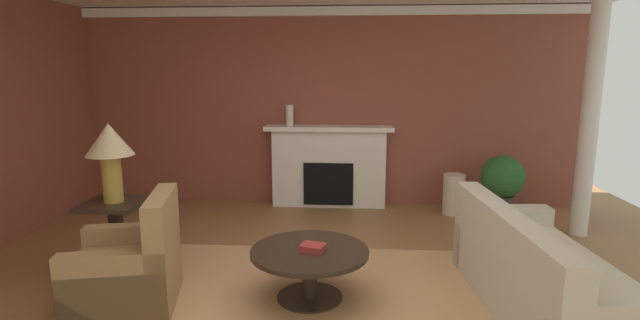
% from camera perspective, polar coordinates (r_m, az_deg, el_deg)
% --- Properties ---
extents(ground_plane, '(8.98, 8.98, 0.00)m').
position_cam_1_polar(ground_plane, '(4.41, -1.67, -15.41)').
color(ground_plane, olive).
extents(wall_fireplace, '(7.51, 0.12, 2.80)m').
position_cam_1_polar(wall_fireplace, '(6.94, 0.69, 6.27)').
color(wall_fireplace, brown).
rests_on(wall_fireplace, ground_plane).
extents(crown_moulding, '(7.51, 0.08, 0.12)m').
position_cam_1_polar(crown_moulding, '(6.89, 0.68, 17.25)').
color(crown_moulding, white).
extents(area_rug, '(3.15, 2.37, 0.01)m').
position_cam_1_polar(area_rug, '(4.29, -1.22, -16.11)').
color(area_rug, tan).
rests_on(area_rug, ground_plane).
extents(fireplace, '(1.80, 0.35, 1.16)m').
position_cam_1_polar(fireplace, '(6.85, 1.06, -1.00)').
color(fireplace, white).
rests_on(fireplace, ground_plane).
extents(sofa, '(1.06, 2.16, 0.85)m').
position_cam_1_polar(sofa, '(4.30, 24.85, -12.77)').
color(sofa, beige).
rests_on(sofa, ground_plane).
extents(armchair_near_window, '(0.96, 0.96, 0.95)m').
position_cam_1_polar(armchair_near_window, '(4.34, -21.64, -12.19)').
color(armchair_near_window, '#9E7A4C').
rests_on(armchair_near_window, ground_plane).
extents(coffee_table, '(1.00, 1.00, 0.45)m').
position_cam_1_polar(coffee_table, '(4.15, -1.24, -12.05)').
color(coffee_table, '#2D2319').
rests_on(coffee_table, ground_plane).
extents(side_table, '(0.56, 0.56, 0.70)m').
position_cam_1_polar(side_table, '(5.07, -22.99, -7.85)').
color(side_table, '#2D2319').
rests_on(side_table, ground_plane).
extents(table_lamp, '(0.44, 0.44, 0.75)m').
position_cam_1_polar(table_lamp, '(4.88, -23.70, 1.38)').
color(table_lamp, '#B28E38').
rests_on(table_lamp, side_table).
extents(vase_tall_corner, '(0.29, 0.29, 0.55)m').
position_cam_1_polar(vase_tall_corner, '(6.75, 15.59, -3.95)').
color(vase_tall_corner, beige).
rests_on(vase_tall_corner, ground_plane).
extents(vase_mantel_left, '(0.11, 0.11, 0.30)m').
position_cam_1_polar(vase_mantel_left, '(6.74, -3.64, 5.30)').
color(vase_mantel_left, beige).
rests_on(vase_mantel_left, fireplace).
extents(book_red_cover, '(0.23, 0.21, 0.06)m').
position_cam_1_polar(book_red_cover, '(4.06, -0.85, -10.37)').
color(book_red_cover, maroon).
rests_on(book_red_cover, coffee_table).
extents(potted_plant, '(0.56, 0.56, 0.83)m').
position_cam_1_polar(potted_plant, '(6.76, 20.82, -2.36)').
color(potted_plant, '#333333').
rests_on(potted_plant, ground_plane).
extents(column_white, '(0.20, 0.20, 2.80)m').
position_cam_1_polar(column_white, '(6.32, 29.39, 4.45)').
color(column_white, white).
rests_on(column_white, ground_plane).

